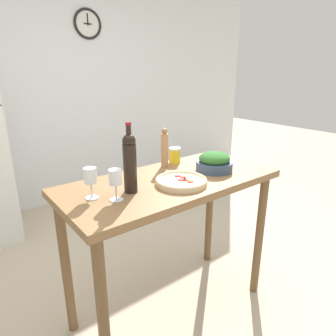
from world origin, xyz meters
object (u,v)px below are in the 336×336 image
(wine_glass_near, at_px, (115,179))
(salt_canister, at_px, (175,155))
(wine_bottle, at_px, (130,162))
(homemade_pizza, at_px, (181,181))
(pepper_mill, at_px, (165,148))
(salad_bowl, at_px, (214,162))
(wine_glass_far, at_px, (90,177))

(wine_glass_near, bearing_deg, salt_canister, 26.21)
(wine_bottle, relative_size, homemade_pizza, 1.26)
(salt_canister, bearing_deg, wine_glass_near, -153.79)
(pepper_mill, relative_size, salt_canister, 2.43)
(wine_bottle, distance_m, salad_bowl, 0.62)
(salt_canister, bearing_deg, salad_bowl, -72.20)
(homemade_pizza, bearing_deg, wine_glass_near, 175.65)
(wine_bottle, relative_size, pepper_mill, 1.43)
(salt_canister, bearing_deg, homemade_pizza, -123.95)
(wine_glass_near, relative_size, salad_bowl, 0.69)
(wine_glass_near, relative_size, pepper_mill, 0.62)
(wine_bottle, distance_m, homemade_pizza, 0.33)
(salad_bowl, xyz_separation_m, homemade_pizza, (-0.32, -0.05, -0.04))
(homemade_pizza, bearing_deg, wine_glass_far, 165.30)
(wine_glass_far, bearing_deg, pepper_mill, 17.13)
(pepper_mill, height_order, salt_canister, pepper_mill)
(wine_glass_far, height_order, homemade_pizza, wine_glass_far)
(wine_glass_near, relative_size, salt_canister, 1.50)
(salad_bowl, bearing_deg, pepper_mill, 127.63)
(wine_glass_near, xyz_separation_m, pepper_mill, (0.52, 0.28, 0.02))
(wine_glass_far, relative_size, salt_canister, 1.50)
(pepper_mill, bearing_deg, salt_canister, 13.33)
(wine_glass_far, distance_m, salt_canister, 0.74)
(wine_bottle, xyz_separation_m, homemade_pizza, (0.28, -0.08, -0.15))
(wine_glass_near, relative_size, homemade_pizza, 0.55)
(salad_bowl, relative_size, homemade_pizza, 0.79)
(salt_canister, bearing_deg, wine_bottle, -152.99)
(wine_glass_far, bearing_deg, homemade_pizza, -14.70)
(wine_bottle, xyz_separation_m, pepper_mill, (0.40, 0.24, -0.04))
(pepper_mill, bearing_deg, wine_glass_near, -151.35)
(wine_bottle, height_order, wine_glass_far, wine_bottle)
(wine_glass_near, distance_m, salad_bowl, 0.72)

